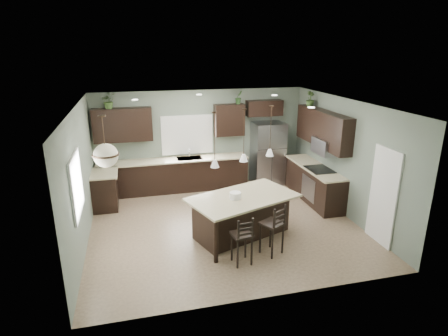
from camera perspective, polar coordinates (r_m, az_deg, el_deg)
ground at (r=8.81m, az=0.00°, el=-8.59°), size 6.00×6.00×0.00m
pantry_door at (r=8.34m, az=23.09°, el=-4.05°), size 0.04×0.82×2.04m
window_back at (r=10.76m, az=-5.63°, el=5.07°), size 1.35×0.02×1.00m
window_left at (r=7.33m, az=-21.65°, el=-2.41°), size 0.02×1.10×1.00m
left_return_cabs at (r=10.01m, az=-17.67°, el=-3.32°), size 0.60×0.90×0.90m
left_return_countertop at (r=9.85m, az=-17.81°, el=-0.77°), size 0.66×0.96×0.04m
back_lower_cabs at (r=10.73m, az=-7.60°, el=-1.15°), size 4.20×0.60×0.90m
back_countertop at (r=10.57m, az=-7.69°, el=1.23°), size 4.20×0.66×0.04m
sink_inset at (r=10.62m, az=-5.28°, el=1.48°), size 0.70×0.45×0.01m
faucet at (r=10.55m, az=-5.28°, el=2.19°), size 0.02×0.02×0.28m
back_upper_left at (r=10.42m, az=-15.19°, el=6.35°), size 1.55×0.34×0.90m
back_upper_right at (r=10.76m, az=0.80°, el=7.34°), size 0.85×0.34×0.90m
fridge_header at (r=11.02m, az=6.16°, el=9.08°), size 1.05×0.34×0.45m
right_lower_cabs at (r=10.30m, az=13.53°, el=-2.35°), size 0.60×2.35×0.90m
right_countertop at (r=10.14m, az=13.62°, el=0.13°), size 0.66×2.35×0.04m
cooktop at (r=9.90m, az=14.35°, el=-0.20°), size 0.58×0.75×0.02m
wall_oven_front at (r=9.93m, az=12.68°, el=-3.04°), size 0.01×0.72×0.60m
right_upper_cabs at (r=9.95m, az=14.83°, el=5.85°), size 0.34×2.35×0.90m
microwave at (r=9.78m, az=15.15°, el=3.21°), size 0.40×0.75×0.40m
refrigerator at (r=11.18m, az=6.67°, el=2.23°), size 0.90×0.74×1.85m
kitchen_island at (r=8.13m, az=2.85°, el=-7.38°), size 2.55×1.97×0.92m
serving_dish at (r=7.81m, az=1.73°, el=-4.20°), size 0.24×0.24×0.14m
bar_stool_left at (r=7.15m, az=2.73°, el=-10.88°), size 0.41×0.41×0.99m
bar_stool_center at (r=7.50m, az=7.31°, el=-9.21°), size 0.54×0.54×1.07m
pendant_left at (r=7.15m, az=-1.44°, el=4.28°), size 0.17×0.17×1.10m
pendant_center at (r=7.54m, az=3.06°, el=4.98°), size 0.17×0.17×1.10m
pendant_right at (r=7.97m, az=7.10°, el=5.59°), size 0.17×0.17×1.10m
chandelier at (r=7.11m, az=-17.77°, el=3.85°), size 0.49×0.49×0.97m
plant_back_left at (r=10.29m, az=-17.15°, el=9.76°), size 0.43×0.40×0.41m
plant_back_right at (r=10.70m, az=2.28°, el=10.73°), size 0.26×0.23×0.38m
plant_right_wall at (r=10.48m, az=13.01°, el=10.22°), size 0.27×0.27×0.41m
room_shell at (r=8.19m, az=0.00°, el=2.09°), size 6.00×6.00×6.00m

